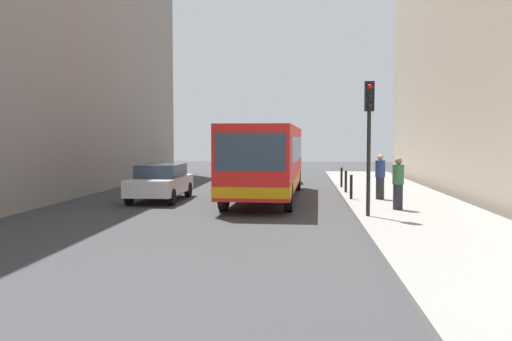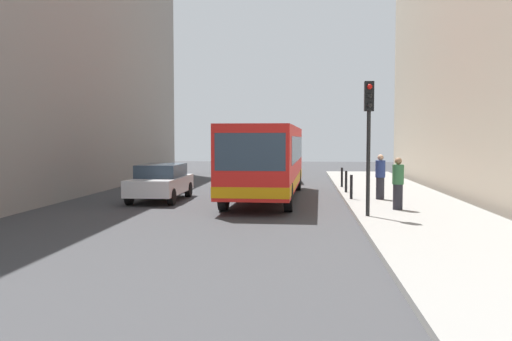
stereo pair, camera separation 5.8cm
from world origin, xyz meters
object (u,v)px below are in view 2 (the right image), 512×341
(bollard_near, at_px, (351,187))
(bollard_far, at_px, (342,177))
(bollard_mid, at_px, (346,182))
(pedestrian_near_signal, at_px, (398,184))
(traffic_light, at_px, (369,123))
(car_behind_bus, at_px, (282,168))
(car_beside_bus, at_px, (161,181))
(pedestrian_mid_sidewalk, at_px, (380,177))
(bus, at_px, (267,158))

(bollard_near, height_order, bollard_far, same)
(bollard_mid, height_order, pedestrian_near_signal, pedestrian_near_signal)
(bollard_near, xyz_separation_m, pedestrian_near_signal, (1.27, -3.11, 0.40))
(bollard_mid, bearing_deg, bollard_far, 90.00)
(traffic_light, bearing_deg, pedestrian_near_signal, 54.02)
(car_behind_bus, relative_size, pedestrian_near_signal, 2.59)
(bollard_mid, bearing_deg, car_behind_bus, 112.04)
(car_beside_bus, relative_size, bollard_near, 4.63)
(car_beside_bus, relative_size, car_behind_bus, 0.98)
(car_beside_bus, bearing_deg, pedestrian_mid_sidewalk, 179.26)
(traffic_light, bearing_deg, bus, 120.80)
(pedestrian_mid_sidewalk, bearing_deg, pedestrian_near_signal, 52.64)
(bus, xyz_separation_m, car_beside_bus, (-4.26, -1.02, -0.94))
(traffic_light, height_order, bollard_mid, traffic_light)
(car_behind_bus, bearing_deg, traffic_light, 98.44)
(traffic_light, relative_size, pedestrian_mid_sidewalk, 2.33)
(car_beside_bus, height_order, bollard_far, car_beside_bus)
(car_behind_bus, xyz_separation_m, traffic_light, (3.24, -15.16, 2.22))
(bus, relative_size, pedestrian_near_signal, 6.37)
(bus, distance_m, car_beside_bus, 4.48)
(pedestrian_near_signal, bearing_deg, bollard_near, 45.65)
(car_beside_bus, height_order, car_behind_bus, same)
(traffic_light, height_order, bollard_near, traffic_light)
(car_behind_bus, bearing_deg, pedestrian_mid_sidewalk, 108.55)
(car_behind_bus, bearing_deg, car_beside_bus, 62.78)
(bollard_far, bearing_deg, car_behind_bus, 121.69)
(bollard_near, relative_size, pedestrian_mid_sidewalk, 0.54)
(traffic_light, relative_size, pedestrian_near_signal, 2.35)
(traffic_light, xyz_separation_m, bollard_near, (-0.10, 4.72, -2.38))
(bus, relative_size, bollard_mid, 11.67)
(bus, xyz_separation_m, traffic_light, (3.49, -5.85, 1.28))
(bollard_near, distance_m, bollard_mid, 2.68)
(pedestrian_near_signal, bearing_deg, bollard_far, 31.94)
(bus, bearing_deg, bollard_mid, -153.89)
(bollard_mid, relative_size, pedestrian_mid_sidewalk, 0.54)
(car_behind_bus, height_order, traffic_light, traffic_light)
(bollard_near, relative_size, pedestrian_near_signal, 0.55)
(bollard_mid, bearing_deg, pedestrian_mid_sidewalk, -67.38)
(pedestrian_mid_sidewalk, bearing_deg, traffic_light, 37.62)
(traffic_light, relative_size, bollard_far, 4.32)
(traffic_light, bearing_deg, bollard_far, 90.57)
(car_beside_bus, relative_size, pedestrian_mid_sidewalk, 2.50)
(bollard_far, bearing_deg, bollard_near, -90.00)
(car_beside_bus, xyz_separation_m, bollard_near, (7.65, -0.12, -0.16))
(bus, xyz_separation_m, pedestrian_near_signal, (4.66, -4.24, -0.70))
(bus, xyz_separation_m, pedestrian_mid_sidewalk, (4.50, -1.14, -0.70))
(traffic_light, relative_size, bollard_near, 4.32)
(bus, distance_m, pedestrian_mid_sidewalk, 4.70)
(traffic_light, distance_m, pedestrian_near_signal, 2.81)
(car_behind_bus, bearing_deg, bollard_far, 118.05)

